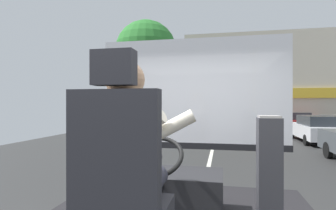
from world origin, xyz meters
TOP-DOWN VIEW (x-y plane):
  - ground at (0.00, 8.80)m, footprint 18.00×44.00m
  - driver_seat at (-0.15, -0.58)m, footprint 0.48×0.48m
  - bus_driver at (-0.15, -0.46)m, footprint 0.77×0.57m
  - steering_console at (-0.15, 0.60)m, footprint 1.10×0.98m
  - fare_box at (0.80, 0.55)m, footprint 0.20×0.20m
  - windshield_panel at (0.00, 1.62)m, footprint 2.50×0.08m
  - street_tree at (-3.57, 11.71)m, footprint 3.21×3.21m
  - shop_building at (4.09, 18.52)m, footprint 12.33×6.01m
  - parked_car_white at (4.84, 11.70)m, footprint 1.98×3.95m
  - parked_car_red at (4.84, 16.77)m, footprint 2.01×3.82m
  - parked_car_silver at (4.70, 21.29)m, footprint 2.01×4.44m

SIDE VIEW (x-z plane):
  - ground at x=0.00m, z-range -0.05..0.00m
  - parked_car_white at x=4.84m, z-range 0.02..1.27m
  - parked_car_red at x=4.84m, z-range 0.02..1.28m
  - parked_car_silver at x=4.70m, z-range 0.02..1.41m
  - steering_console at x=-0.15m, z-range 0.54..1.33m
  - fare_box at x=0.80m, z-range 0.71..1.68m
  - driver_seat at x=-0.15m, z-range 0.62..1.96m
  - bus_driver at x=-0.15m, z-range 1.09..1.93m
  - windshield_panel at x=0.00m, z-range 1.02..2.50m
  - shop_building at x=4.09m, z-range 0.00..6.35m
  - street_tree at x=-3.57m, z-range 1.47..7.67m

